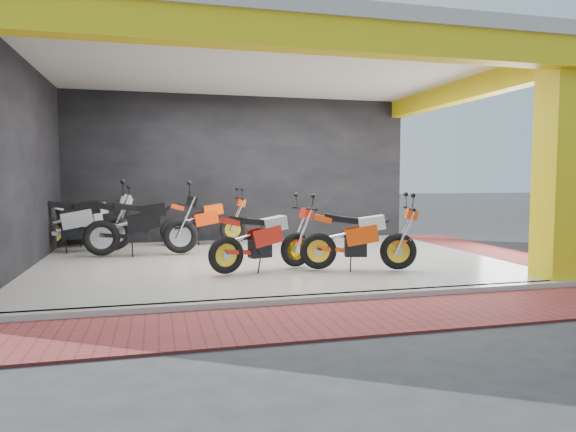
# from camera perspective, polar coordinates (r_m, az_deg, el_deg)

# --- Properties ---
(ground) EXTENTS (80.00, 80.00, 0.00)m
(ground) POSITION_cam_1_polar(r_m,az_deg,el_deg) (7.51, 1.11, -7.83)
(ground) COLOR #2D2D30
(ground) RESTS_ON ground
(showroom_floor) EXTENTS (8.00, 6.00, 0.10)m
(showroom_floor) POSITION_cam_1_polar(r_m,az_deg,el_deg) (9.41, -2.15, -5.06)
(showroom_floor) COLOR beige
(showroom_floor) RESTS_ON ground
(showroom_ceiling) EXTENTS (8.40, 6.40, 0.20)m
(showroom_ceiling) POSITION_cam_1_polar(r_m,az_deg,el_deg) (9.51, -2.22, 16.56)
(showroom_ceiling) COLOR beige
(showroom_ceiling) RESTS_ON corner_column
(back_wall) EXTENTS (8.20, 0.20, 3.50)m
(back_wall) POSITION_cam_1_polar(r_m,az_deg,el_deg) (12.34, -5.23, 5.06)
(back_wall) COLOR black
(back_wall) RESTS_ON ground
(left_wall) EXTENTS (0.20, 6.20, 3.50)m
(left_wall) POSITION_cam_1_polar(r_m,az_deg,el_deg) (9.33, -27.72, 4.85)
(left_wall) COLOR black
(left_wall) RESTS_ON ground
(corner_column) EXTENTS (0.50, 0.50, 3.50)m
(corner_column) POSITION_cam_1_polar(r_m,az_deg,el_deg) (8.53, 27.80, 4.95)
(corner_column) COLOR yellow
(corner_column) RESTS_ON ground
(header_beam_front) EXTENTS (8.40, 0.30, 0.40)m
(header_beam_front) POSITION_cam_1_polar(r_m,az_deg,el_deg) (6.62, 3.60, 19.37)
(header_beam_front) COLOR yellow
(header_beam_front) RESTS_ON corner_column
(header_beam_right) EXTENTS (0.30, 6.40, 0.40)m
(header_beam_right) POSITION_cam_1_polar(r_m,az_deg,el_deg) (11.00, 19.19, 13.05)
(header_beam_right) COLOR yellow
(header_beam_right) RESTS_ON corner_column
(floor_kerb) EXTENTS (8.00, 0.20, 0.10)m
(floor_kerb) POSITION_cam_1_polar(r_m,az_deg,el_deg) (6.55, 3.52, -9.20)
(floor_kerb) COLOR beige
(floor_kerb) RESTS_ON ground
(paver_front) EXTENTS (9.00, 1.40, 0.03)m
(paver_front) POSITION_cam_1_polar(r_m,az_deg,el_deg) (5.84, 5.91, -11.23)
(paver_front) COLOR maroon
(paver_front) RESTS_ON ground
(paver_right) EXTENTS (1.40, 7.00, 0.03)m
(paver_right) POSITION_cam_1_polar(r_m,az_deg,el_deg) (11.43, 22.14, -3.90)
(paver_right) COLOR maroon
(paver_right) RESTS_ON ground
(moto_hero) EXTENTS (2.08, 1.22, 1.19)m
(moto_hero) POSITION_cam_1_polar(r_m,az_deg,el_deg) (8.29, 12.19, -1.91)
(moto_hero) COLOR #FC460A
(moto_hero) RESTS_ON showroom_floor
(moto_row_a) EXTENTS (2.04, 1.21, 1.17)m
(moto_row_a) POSITION_cam_1_polar(r_m,az_deg,el_deg) (8.36, 0.92, -1.84)
(moto_row_a) COLOR red
(moto_row_a) RESTS_ON showroom_floor
(moto_row_b) EXTENTS (2.26, 0.92, 1.36)m
(moto_row_b) POSITION_cam_1_polar(r_m,az_deg,el_deg) (10.03, -11.90, -0.38)
(moto_row_b) COLOR black
(moto_row_b) RESTS_ON showroom_floor
(moto_row_c) EXTENTS (2.03, 0.85, 1.21)m
(moto_row_c) POSITION_cam_1_polar(r_m,az_deg,el_deg) (11.54, -6.17, -0.07)
(moto_row_c) COLOR #EC3709
(moto_row_c) RESTS_ON showroom_floor
(moto_row_d) EXTENTS (2.29, 0.92, 1.38)m
(moto_row_d) POSITION_cam_1_polar(r_m,az_deg,el_deg) (10.88, -18.74, -0.09)
(moto_row_d) COLOR #A3A5AB
(moto_row_d) RESTS_ON showroom_floor
(moto_row_e) EXTENTS (2.20, 1.37, 1.26)m
(moto_row_e) POSITION_cam_1_polar(r_m,az_deg,el_deg) (11.94, -18.35, -0.00)
(moto_row_e) COLOR #AAADB2
(moto_row_e) RESTS_ON showroom_floor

